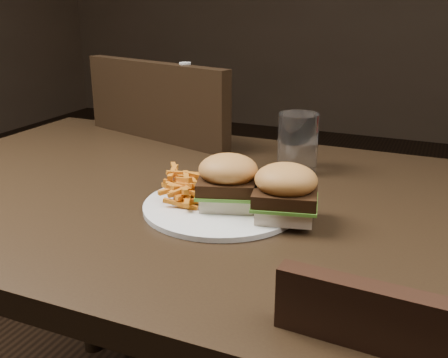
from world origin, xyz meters
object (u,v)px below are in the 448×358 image
at_px(dining_table, 188,200).
at_px(tumbler, 298,145).
at_px(plate, 222,206).
at_px(ketchup_bottle, 186,119).
at_px(chair_far, 214,227).

relative_size(dining_table, tumbler, 9.50).
bearing_deg(tumbler, dining_table, -128.55).
height_order(dining_table, tumbler, tumbler).
distance_m(plate, ketchup_bottle, 0.43).
bearing_deg(tumbler, plate, -103.10).
bearing_deg(chair_far, plate, 132.16).
distance_m(dining_table, tumbler, 0.25).
bearing_deg(plate, chair_far, 116.14).
xyz_separation_m(dining_table, ketchup_bottle, (-0.15, 0.29, 0.08)).
height_order(chair_far, ketchup_bottle, ketchup_bottle).
bearing_deg(chair_far, tumbler, 152.98).
bearing_deg(dining_table, ketchup_bottle, 117.74).
relative_size(plate, ketchup_bottle, 2.28).
height_order(chair_far, plate, plate).
bearing_deg(ketchup_bottle, plate, -54.66).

